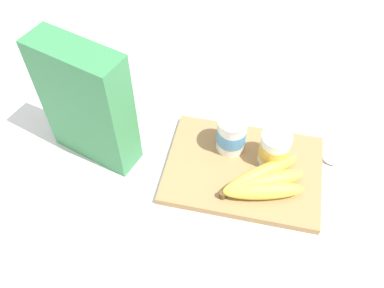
{
  "coord_description": "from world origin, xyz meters",
  "views": [
    {
      "loc": [
        -0.0,
        -0.53,
        0.75
      ],
      "look_at": [
        -0.12,
        0.0,
        0.07
      ],
      "focal_mm": 38.8,
      "sensor_mm": 36.0,
      "label": 1
    }
  ],
  "objects_px": {
    "cereal_box": "(88,105)",
    "yogurt_cup_back": "(275,149)",
    "cutting_board": "(244,170)",
    "banana_bunch": "(263,182)",
    "yogurt_cup_front": "(232,134)",
    "spoon": "(342,166)"
  },
  "relations": [
    {
      "from": "cereal_box",
      "to": "yogurt_cup_back",
      "type": "distance_m",
      "value": 0.4
    },
    {
      "from": "cutting_board",
      "to": "banana_bunch",
      "type": "xyz_separation_m",
      "value": [
        0.04,
        -0.04,
        0.03
      ]
    },
    {
      "from": "yogurt_cup_back",
      "to": "banana_bunch",
      "type": "relative_size",
      "value": 0.46
    },
    {
      "from": "cereal_box",
      "to": "yogurt_cup_front",
      "type": "relative_size",
      "value": 3.27
    },
    {
      "from": "cutting_board",
      "to": "yogurt_cup_front",
      "type": "distance_m",
      "value": 0.08
    },
    {
      "from": "banana_bunch",
      "to": "yogurt_cup_back",
      "type": "bearing_deg",
      "value": 79.31
    },
    {
      "from": "yogurt_cup_back",
      "to": "yogurt_cup_front",
      "type": "bearing_deg",
      "value": 169.88
    },
    {
      "from": "cutting_board",
      "to": "cereal_box",
      "type": "height_order",
      "value": "cereal_box"
    },
    {
      "from": "cereal_box",
      "to": "spoon",
      "type": "bearing_deg",
      "value": -155.43
    },
    {
      "from": "cutting_board",
      "to": "cereal_box",
      "type": "distance_m",
      "value": 0.36
    },
    {
      "from": "cereal_box",
      "to": "yogurt_cup_back",
      "type": "bearing_deg",
      "value": -156.54
    },
    {
      "from": "cutting_board",
      "to": "yogurt_cup_front",
      "type": "height_order",
      "value": "yogurt_cup_front"
    },
    {
      "from": "banana_bunch",
      "to": "spoon",
      "type": "xyz_separation_m",
      "value": [
        0.17,
        0.1,
        -0.03
      ]
    },
    {
      "from": "banana_bunch",
      "to": "cutting_board",
      "type": "bearing_deg",
      "value": 134.05
    },
    {
      "from": "spoon",
      "to": "banana_bunch",
      "type": "bearing_deg",
      "value": -148.8
    },
    {
      "from": "cutting_board",
      "to": "cereal_box",
      "type": "xyz_separation_m",
      "value": [
        -0.33,
        -0.01,
        0.14
      ]
    },
    {
      "from": "cereal_box",
      "to": "yogurt_cup_front",
      "type": "height_order",
      "value": "cereal_box"
    },
    {
      "from": "yogurt_cup_front",
      "to": "banana_bunch",
      "type": "xyz_separation_m",
      "value": [
        0.08,
        -0.09,
        -0.02
      ]
    },
    {
      "from": "cutting_board",
      "to": "cereal_box",
      "type": "bearing_deg",
      "value": -179.1
    },
    {
      "from": "yogurt_cup_front",
      "to": "spoon",
      "type": "bearing_deg",
      "value": 1.98
    },
    {
      "from": "banana_bunch",
      "to": "spoon",
      "type": "relative_size",
      "value": 1.36
    },
    {
      "from": "cereal_box",
      "to": "yogurt_cup_front",
      "type": "xyz_separation_m",
      "value": [
        0.3,
        0.05,
        -0.08
      ]
    }
  ]
}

